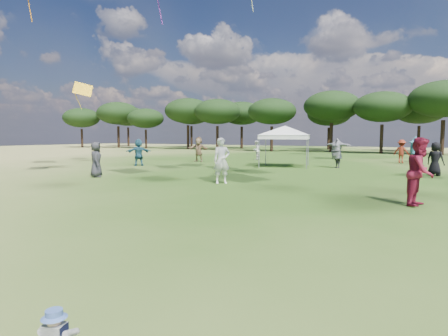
% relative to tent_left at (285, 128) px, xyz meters
% --- Properties ---
extents(tree_line, '(108.78, 17.63, 7.77)m').
position_rel_tent_left_xyz_m(tree_line, '(8.17, 24.92, 2.94)').
color(tree_line, black).
rests_on(tree_line, ground).
extents(tent_left, '(5.93, 5.93, 2.91)m').
position_rel_tent_left_xyz_m(tent_left, '(0.00, 0.00, 0.00)').
color(tent_left, gray).
rests_on(tent_left, ground).
extents(festival_crowd, '(27.75, 21.45, 1.93)m').
position_rel_tent_left_xyz_m(festival_crowd, '(3.51, -0.10, -1.59)').
color(festival_crowd, navy).
rests_on(festival_crowd, ground).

